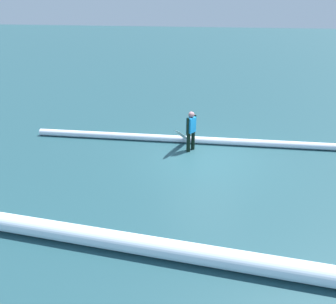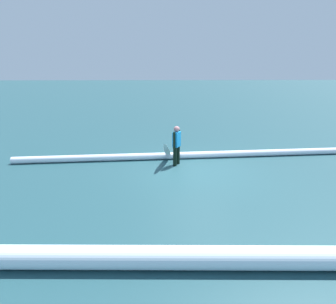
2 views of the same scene
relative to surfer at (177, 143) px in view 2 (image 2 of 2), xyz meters
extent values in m
plane|color=#20464E|center=(-0.66, 0.72, -0.84)|extent=(146.39, 146.39, 0.00)
cylinder|color=black|center=(0.07, 0.12, -0.48)|extent=(0.14, 0.14, 0.72)
cylinder|color=black|center=(-0.07, -0.12, -0.48)|extent=(0.14, 0.14, 0.72)
cube|color=#198CD8|center=(0.00, 0.00, 0.16)|extent=(0.34, 0.39, 0.56)
sphere|color=#95666B|center=(0.00, 0.00, 0.54)|extent=(0.22, 0.22, 0.22)
cylinder|color=black|center=(0.10, 0.19, 0.16)|extent=(0.09, 0.11, 0.62)
cylinder|color=black|center=(-0.10, -0.19, 0.16)|extent=(0.09, 0.25, 0.62)
ellipsoid|color=white|center=(0.35, -0.19, -0.35)|extent=(0.43, 1.69, 1.01)
ellipsoid|color=blue|center=(0.35, -0.19, -0.34)|extent=(0.25, 1.35, 0.82)
cylinder|color=white|center=(-3.40, -0.97, -0.70)|extent=(19.43, 1.55, 0.27)
cylinder|color=white|center=(1.43, 5.83, -0.62)|extent=(14.83, 1.04, 0.44)
camera|label=1|loc=(-1.58, 11.63, 4.18)|focal=36.66mm
camera|label=2|loc=(0.69, 10.40, 2.74)|focal=30.95mm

